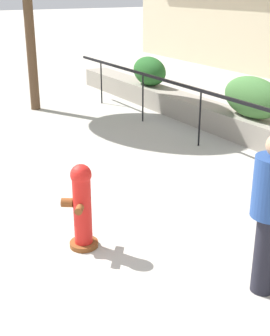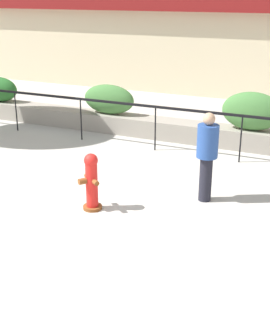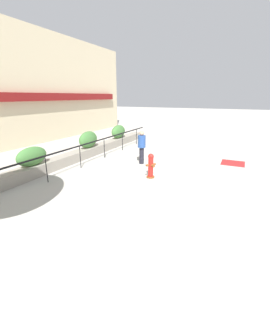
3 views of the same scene
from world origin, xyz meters
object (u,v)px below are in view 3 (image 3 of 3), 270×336
at_px(hedge_bush_3, 118,132).
at_px(pedestrian, 142,145).
at_px(fire_hydrant, 151,166).
at_px(hedge_bush_2, 88,140).
at_px(hedge_bush_1, 32,156).

xyz_separation_m(hedge_bush_3, pedestrian, (-3.68, -3.50, 0.02)).
distance_m(hedge_bush_3, fire_hydrant, 7.25).
height_order(hedge_bush_2, pedestrian, pedestrian).
distance_m(hedge_bush_2, hedge_bush_3, 3.55).
bearing_deg(hedge_bush_2, hedge_bush_3, 0.00).
bearing_deg(fire_hydrant, hedge_bush_3, 40.97).
relative_size(hedge_bush_1, hedge_bush_3, 0.98).
distance_m(hedge_bush_3, pedestrian, 5.08).
bearing_deg(hedge_bush_2, hedge_bush_1, 180.00).
xyz_separation_m(hedge_bush_2, pedestrian, (-0.13, -3.50, 0.01)).
relative_size(hedge_bush_3, pedestrian, 0.91).
bearing_deg(hedge_bush_3, hedge_bush_1, 180.00).
xyz_separation_m(hedge_bush_1, fire_hydrant, (2.10, -4.74, -0.36)).
distance_m(hedge_bush_2, pedestrian, 3.51).
distance_m(fire_hydrant, pedestrian, 2.21).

